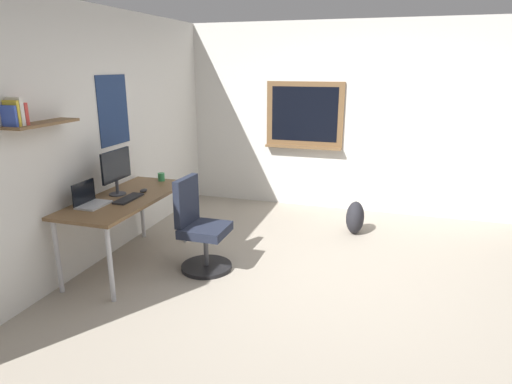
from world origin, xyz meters
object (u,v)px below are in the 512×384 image
(keyboard, at_px, (129,199))
(coffee_mug, at_px, (161,177))
(backpack, at_px, (355,218))
(desk, at_px, (126,203))
(laptop, at_px, (90,200))
(computer_mouse, at_px, (144,190))
(office_chair, at_px, (200,231))
(monitor_primary, at_px, (116,169))

(keyboard, bearing_deg, coffee_mug, 3.81)
(backpack, bearing_deg, keyboard, 128.80)
(desk, distance_m, backpack, 2.73)
(keyboard, distance_m, backpack, 2.73)
(laptop, xyz_separation_m, backpack, (1.95, -2.33, -0.59))
(backpack, bearing_deg, coffee_mug, 113.44)
(laptop, xyz_separation_m, computer_mouse, (0.55, -0.24, -0.04))
(desk, bearing_deg, office_chair, -79.85)
(laptop, height_order, backpack, laptop)
(computer_mouse, xyz_separation_m, coffee_mug, (0.47, 0.05, 0.03))
(desk, relative_size, backpack, 3.79)
(desk, bearing_deg, backpack, -53.61)
(laptop, height_order, keyboard, laptop)
(office_chair, distance_m, backpack, 2.05)
(desk, bearing_deg, keyboard, -132.56)
(coffee_mug, bearing_deg, backpack, -66.56)
(coffee_mug, bearing_deg, desk, 177.09)
(desk, xyz_separation_m, laptop, (-0.35, 0.16, 0.12))
(desk, distance_m, computer_mouse, 0.24)
(coffee_mug, bearing_deg, laptop, 169.37)
(monitor_primary, xyz_separation_m, backpack, (1.56, -2.28, -0.81))
(keyboard, xyz_separation_m, backpack, (1.68, -2.08, -0.55))
(office_chair, bearing_deg, keyboard, 107.69)
(computer_mouse, bearing_deg, backpack, -56.19)
(computer_mouse, bearing_deg, office_chair, -96.04)
(office_chair, xyz_separation_m, laptop, (-0.48, 0.90, 0.39))
(desk, bearing_deg, laptop, 155.65)
(computer_mouse, bearing_deg, coffee_mug, 6.07)
(backpack, bearing_deg, monitor_primary, 124.40)
(laptop, bearing_deg, backpack, -50.08)
(office_chair, distance_m, laptop, 1.09)
(coffee_mug, bearing_deg, keyboard, -176.19)
(monitor_primary, distance_m, computer_mouse, 0.36)
(office_chair, bearing_deg, monitor_primary, 96.32)
(laptop, distance_m, backpack, 3.09)
(desk, height_order, laptop, laptop)
(laptop, distance_m, coffee_mug, 1.04)
(keyboard, relative_size, coffee_mug, 4.02)
(keyboard, bearing_deg, computer_mouse, 0.00)
(monitor_primary, height_order, coffee_mug, monitor_primary)
(backpack, bearing_deg, desk, 126.39)
(laptop, relative_size, coffee_mug, 3.37)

